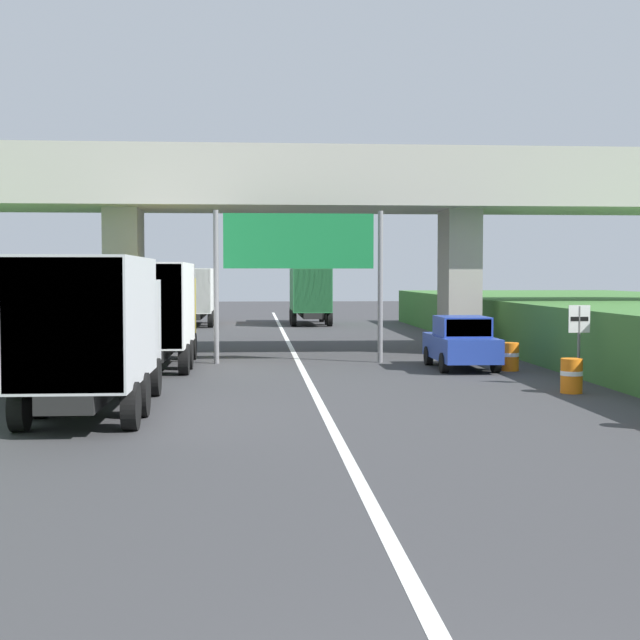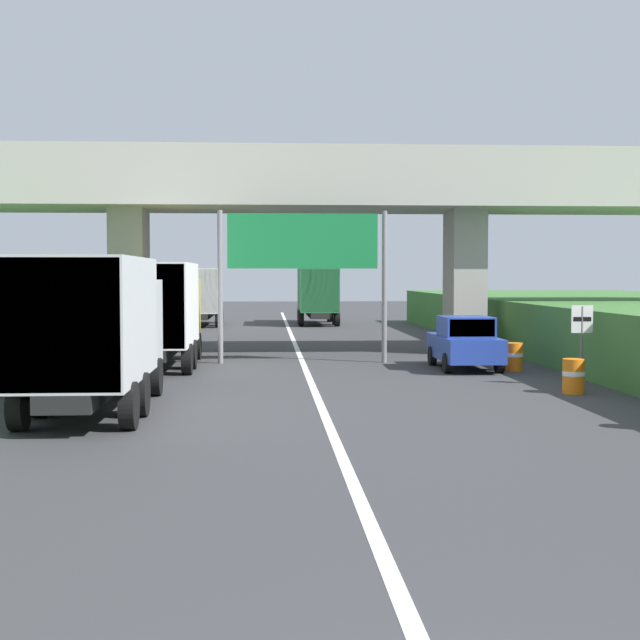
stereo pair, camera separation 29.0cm
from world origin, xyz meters
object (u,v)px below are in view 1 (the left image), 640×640
(construction_barrel_2, at_px, (572,375))
(truck_silver, at_px, (95,326))
(truck_yellow, at_px, (156,309))
(car_blue, at_px, (461,343))
(construction_barrel_3, at_px, (510,356))
(speed_limit_sign, at_px, (579,332))
(overhead_highway_sign, at_px, (299,251))
(truck_orange, at_px, (194,294))
(truck_green, at_px, (309,293))

(construction_barrel_2, bearing_deg, truck_silver, -167.53)
(truck_yellow, bearing_deg, construction_barrel_2, -32.52)
(car_blue, bearing_deg, construction_barrel_3, -25.64)
(speed_limit_sign, bearing_deg, construction_barrel_2, -115.97)
(speed_limit_sign, height_order, construction_barrel_2, speed_limit_sign)
(truck_yellow, distance_m, construction_barrel_3, 11.60)
(truck_silver, bearing_deg, speed_limit_sign, 18.34)
(overhead_highway_sign, distance_m, truck_silver, 12.39)
(speed_limit_sign, distance_m, truck_silver, 13.12)
(truck_orange, xyz_separation_m, car_blue, (10.32, -26.12, -1.08))
(truck_silver, height_order, car_blue, truck_silver)
(overhead_highway_sign, relative_size, truck_yellow, 0.81)
(truck_green, bearing_deg, construction_barrel_3, -80.28)
(truck_yellow, xyz_separation_m, truck_silver, (-0.29, -9.87, 0.00))
(car_blue, relative_size, construction_barrel_2, 4.56)
(truck_orange, bearing_deg, car_blue, -68.44)
(speed_limit_sign, bearing_deg, car_blue, 115.66)
(car_blue, distance_m, construction_barrel_2, 6.36)
(truck_silver, bearing_deg, car_blue, 40.58)
(construction_barrel_3, bearing_deg, truck_orange, 113.67)
(truck_silver, xyz_separation_m, construction_barrel_2, (11.70, 2.59, -1.47))
(truck_yellow, distance_m, truck_silver, 9.87)
(speed_limit_sign, distance_m, construction_barrel_2, 1.99)
(truck_green, height_order, truck_orange, same)
(car_blue, bearing_deg, construction_barrel_2, -76.56)
(car_blue, bearing_deg, overhead_highway_sign, 155.32)
(truck_orange, height_order, construction_barrel_2, truck_orange)
(construction_barrel_2, bearing_deg, overhead_highway_sign, 127.87)
(overhead_highway_sign, xyz_separation_m, speed_limit_sign, (7.40, -7.01, -2.42))
(truck_yellow, relative_size, truck_silver, 1.00)
(speed_limit_sign, relative_size, construction_barrel_2, 2.48)
(overhead_highway_sign, xyz_separation_m, truck_yellow, (-4.76, -1.27, -1.96))
(truck_silver, bearing_deg, overhead_highway_sign, 65.61)
(truck_yellow, bearing_deg, construction_barrel_3, -8.96)
(truck_orange, bearing_deg, overhead_highway_sign, -77.77)
(truck_yellow, relative_size, construction_barrel_2, 8.11)
(overhead_highway_sign, bearing_deg, speed_limit_sign, -43.45)
(truck_orange, relative_size, construction_barrel_3, 8.11)
(truck_silver, relative_size, construction_barrel_2, 8.11)
(truck_green, bearing_deg, car_blue, -83.01)
(construction_barrel_3, bearing_deg, speed_limit_sign, -78.59)
(truck_orange, bearing_deg, construction_barrel_2, -69.93)
(speed_limit_sign, bearing_deg, truck_yellow, 154.74)
(speed_limit_sign, bearing_deg, truck_silver, -161.66)
(overhead_highway_sign, distance_m, speed_limit_sign, 10.48)
(truck_yellow, relative_size, car_blue, 1.78)
(speed_limit_sign, xyz_separation_m, truck_orange, (-12.54, 30.75, 0.46))
(overhead_highway_sign, distance_m, truck_green, 24.71)
(speed_limit_sign, xyz_separation_m, truck_green, (-5.53, 31.57, 0.46))
(overhead_highway_sign, relative_size, car_blue, 1.43)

